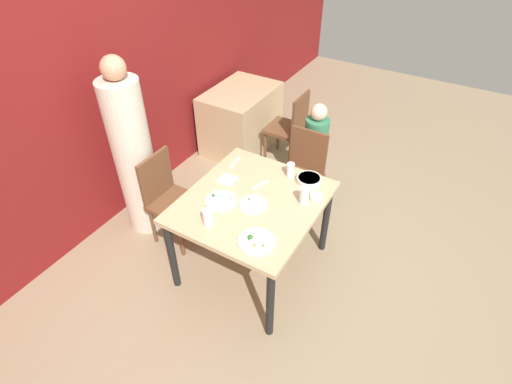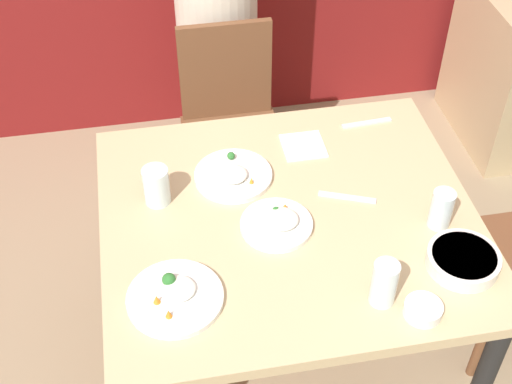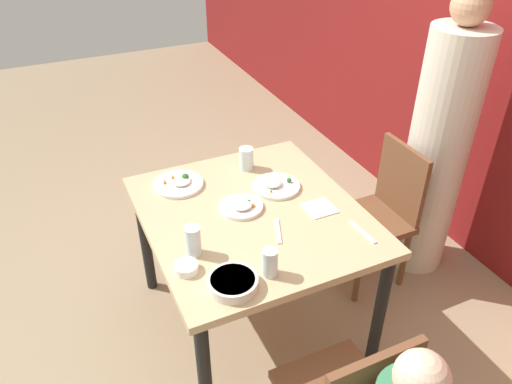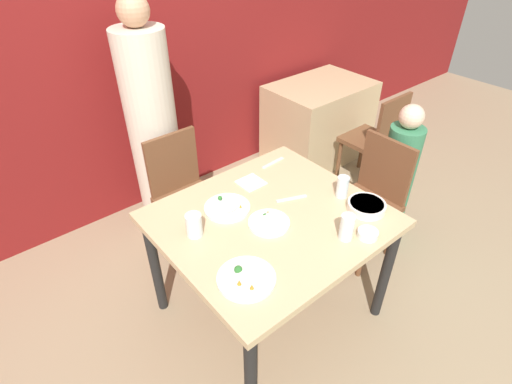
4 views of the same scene
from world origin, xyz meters
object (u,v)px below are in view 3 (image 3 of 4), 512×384
object	(u,v)px
person_adult	(437,153)
plate_rice_adult	(179,184)
chair_adult_spot	(380,211)
glass_water_tall	(193,241)
bowl_curry	(233,283)

from	to	relation	value
person_adult	plate_rice_adult	distance (m)	1.48
chair_adult_spot	plate_rice_adult	size ratio (longest dim) A/B	3.33
glass_water_tall	plate_rice_adult	bearing A→B (deg)	169.38
chair_adult_spot	plate_rice_adult	bearing A→B (deg)	-106.15
chair_adult_spot	person_adult	bearing A→B (deg)	90.00
chair_adult_spot	bowl_curry	xyz separation A→B (m)	(0.49, -1.13, 0.31)
person_adult	bowl_curry	size ratio (longest dim) A/B	8.30
glass_water_tall	bowl_curry	bearing A→B (deg)	16.12
chair_adult_spot	person_adult	distance (m)	0.46
plate_rice_adult	bowl_curry	bearing A→B (deg)	-1.92
bowl_curry	glass_water_tall	xyz separation A→B (m)	(-0.26, -0.08, 0.05)
plate_rice_adult	glass_water_tall	distance (m)	0.56
glass_water_tall	chair_adult_spot	bearing A→B (deg)	100.64
person_adult	glass_water_tall	distance (m)	1.57
person_adult	plate_rice_adult	size ratio (longest dim) A/B	6.46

